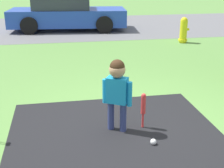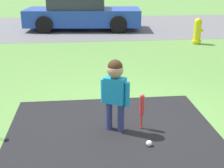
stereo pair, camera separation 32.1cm
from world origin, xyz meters
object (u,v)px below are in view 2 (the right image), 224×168
object	(u,v)px
baseball_bat	(142,107)
fire_hydrant	(197,31)
sports_ball	(149,143)
child	(115,86)
parked_car	(82,14)

from	to	relation	value
baseball_bat	fire_hydrant	size ratio (longest dim) A/B	0.66
fire_hydrant	sports_ball	bearing A→B (deg)	-115.54
child	fire_hydrant	world-z (taller)	child
sports_ball	fire_hydrant	distance (m)	6.50
baseball_bat	fire_hydrant	distance (m)	6.06
child	fire_hydrant	xyz separation A→B (m)	(3.19, 5.37, -0.28)
baseball_bat	sports_ball	bearing A→B (deg)	-88.78
child	baseball_bat	world-z (taller)	child
parked_car	sports_ball	bearing A→B (deg)	-79.66
child	parked_car	distance (m)	8.37
child	parked_car	world-z (taller)	parked_car
baseball_bat	sports_ball	xyz separation A→B (m)	(0.01, -0.49, -0.30)
child	sports_ball	xyz separation A→B (m)	(0.39, -0.48, -0.64)
child	fire_hydrant	distance (m)	6.26
fire_hydrant	parked_car	xyz separation A→B (m)	(-3.54, 2.99, 0.21)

